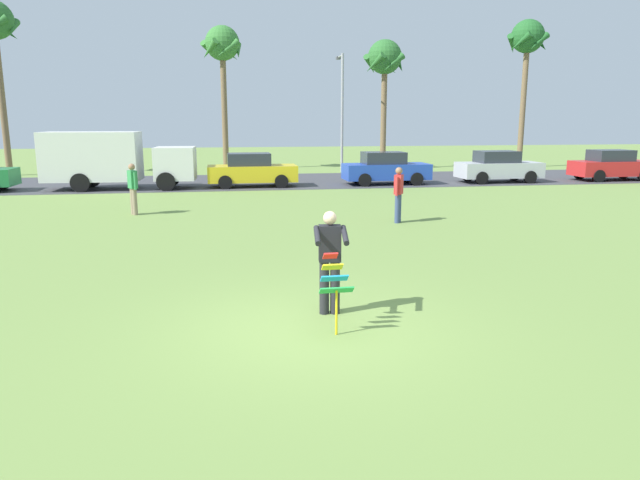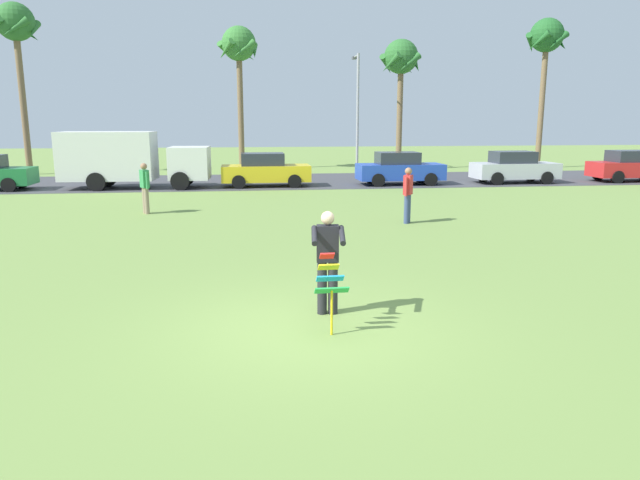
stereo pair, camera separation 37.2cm
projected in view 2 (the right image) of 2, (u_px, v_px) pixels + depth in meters
The scene contains 16 objects.
ground_plane at pixel (308, 328), 9.08m from camera, with size 120.00×120.00×0.00m, color olive.
road_strip at pixel (264, 181), 30.43m from camera, with size 120.00×8.00×0.01m, color #424247.
person_kite_flyer at pixel (328, 259), 9.56m from camera, with size 0.59×0.69×1.73m.
kite_held at pixel (330, 281), 8.81m from camera, with size 0.51×0.63×1.17m.
parked_truck_white_box at pixel (127, 158), 27.03m from camera, with size 6.77×2.29×2.62m.
parked_car_yellow at pixel (265, 170), 27.94m from camera, with size 4.21×1.86×1.60m.
parked_car_blue at pixel (399, 169), 28.74m from camera, with size 4.23×1.89×1.60m.
parked_car_silver at pixel (514, 168), 29.47m from camera, with size 4.23×1.89×1.60m.
parked_car_red at pixel (631, 166), 30.25m from camera, with size 4.21×1.86×1.60m.
palm_tree_left_near at pixel (16, 30), 32.56m from camera, with size 2.58×2.71×9.55m.
palm_tree_right_near at pixel (239, 50), 36.01m from camera, with size 2.58×2.71×8.79m.
palm_tree_centre_far at pixel (401, 62), 36.13m from camera, with size 2.58×2.71×8.02m.
palm_tree_far_left at pixel (546, 42), 36.97m from camera, with size 2.58×2.71×9.43m.
streetlight_pole at pixel (357, 105), 35.24m from camera, with size 0.24×1.65×7.00m.
person_walker_near at pixel (408, 193), 18.07m from camera, with size 0.37×0.50×1.73m.
person_walker_far at pixel (145, 187), 19.88m from camera, with size 0.37×0.51×1.73m.
Camera 2 is at (-0.88, -8.56, 3.19)m, focal length 32.79 mm.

